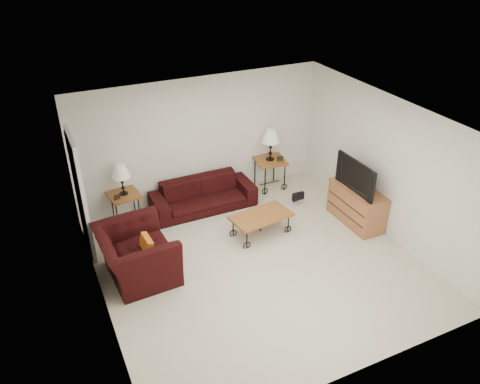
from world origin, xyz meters
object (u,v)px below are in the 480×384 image
side_table_left (126,208)px  lamp_right (271,145)px  lamp_left (122,180)px  sofa (203,195)px  armchair (137,254)px  side_table_right (270,174)px  backpack (295,191)px  coffee_table (261,225)px  television (360,175)px  tv_stand (356,206)px

side_table_left → lamp_right: bearing=0.0°
side_table_left → lamp_left: bearing=0.0°
sofa → armchair: (-1.70, -1.47, 0.12)m
side_table_left → sofa: bearing=-6.9°
lamp_left → side_table_left: bearing=0.0°
side_table_left → side_table_right: bearing=0.0°
sofa → backpack: size_ratio=4.14×
armchair → sofa: bearing=-51.7°
side_table_left → lamp_right: lamp_right is taller
side_table_left → coffee_table: side_table_left is taller
sofa → television: television is taller
tv_stand → television: size_ratio=1.12×
lamp_left → television: size_ratio=0.56×
sofa → lamp_right: (1.58, 0.18, 0.70)m
side_table_right → coffee_table: (-0.97, -1.47, -0.13)m
side_table_left → television: bearing=-25.7°
lamp_right → armchair: lamp_right is taller
sofa → tv_stand: size_ratio=1.74×
television → lamp_right: bearing=-156.5°
side_table_right → armchair: armchair is taller
coffee_table → armchair: armchair is taller
side_table_left → coffee_table: bearing=-35.1°
side_table_right → tv_stand: (0.83, -1.86, 0.02)m
tv_stand → television: television is taller
side_table_left → coffee_table: size_ratio=0.55×
tv_stand → side_table_right: bearing=114.0°
television → backpack: size_ratio=2.13×
lamp_right → backpack: (0.17, -0.75, -0.75)m
sofa → television: 3.00m
sofa → side_table_right: bearing=6.5°
side_table_right → tv_stand: 2.04m
tv_stand → lamp_right: bearing=114.0°
lamp_right → tv_stand: (0.83, -1.86, -0.64)m
lamp_left → sofa: bearing=-6.9°
lamp_left → lamp_right: lamp_right is taller
sofa → side_table_left: (-1.49, 0.18, -0.00)m
tv_stand → lamp_left: bearing=154.4°
lamp_right → television: lamp_right is taller
side_table_right → armchair: (-3.28, -1.65, 0.08)m
sofa → television: size_ratio=1.94×
side_table_right → coffee_table: 1.77m
side_table_left → backpack: 3.32m
side_table_left → side_table_right: (3.06, 0.00, 0.04)m
coffee_table → armchair: size_ratio=0.85×
sofa → backpack: bearing=-18.1°
lamp_right → armchair: size_ratio=0.52×
lamp_left → armchair: 1.73m
sofa → coffee_table: size_ratio=1.88×
coffee_table → tv_stand: tv_stand is taller
tv_stand → backpack: tv_stand is taller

